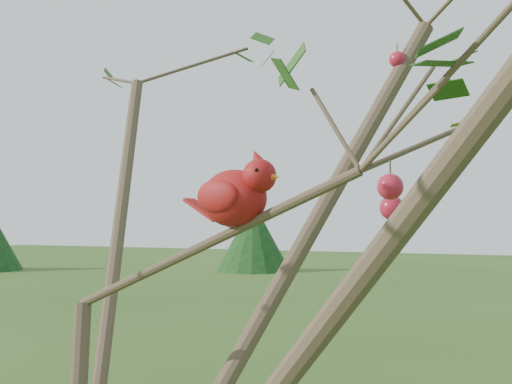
% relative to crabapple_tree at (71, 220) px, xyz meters
% --- Properties ---
extents(crabapple_tree, '(2.35, 2.05, 2.95)m').
position_rel_crabapple_tree_xyz_m(crabapple_tree, '(0.00, 0.00, 0.00)').
color(crabapple_tree, '#413023').
rests_on(crabapple_tree, ground).
extents(cardinal, '(0.21, 0.13, 0.15)m').
position_rel_crabapple_tree_xyz_m(cardinal, '(0.29, 0.09, 0.04)').
color(cardinal, '#A31A0E').
rests_on(cardinal, ground).
extents(distant_trees, '(39.38, 14.44, 3.33)m').
position_rel_crabapple_tree_xyz_m(distant_trees, '(-1.24, 24.23, -0.62)').
color(distant_trees, '#413023').
rests_on(distant_trees, ground).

